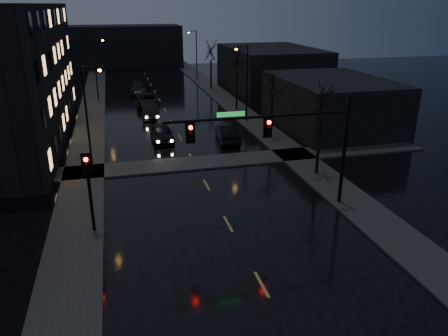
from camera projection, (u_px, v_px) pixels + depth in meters
ground at (277, 313)px, 18.04m from camera, size 160.00×160.00×0.00m
sidewalk_left at (91, 120)px, 47.82m from camera, size 3.00×140.00×0.12m
sidewalk_right at (240, 111)px, 51.72m from camera, size 3.00×140.00×0.12m
sidewalk_cross at (195, 163)px, 34.80m from camera, size 40.00×3.00×0.12m
commercial_right_near at (331, 103)px, 44.30m from camera, size 10.00×14.00×5.00m
commercial_right_far at (271, 69)px, 64.42m from camera, size 12.00×18.00×6.00m
far_block at (124, 47)px, 86.69m from camera, size 22.00×10.00×8.00m
signal_mast at (288, 134)px, 25.37m from camera, size 11.11×0.41×7.00m
signal_pole_left at (89, 182)px, 23.41m from camera, size 0.35×0.41×4.53m
tree_near at (323, 92)px, 30.47m from camera, size 3.52×3.52×8.08m
tree_mid_a at (273, 76)px, 39.68m from camera, size 3.30×3.30×7.58m
tree_mid_b at (237, 53)px, 50.29m from camera, size 3.74×3.74×8.59m
tree_far at (211, 47)px, 63.18m from camera, size 3.43×3.43×7.88m
streetlight_l_near at (89, 112)px, 30.94m from camera, size 1.53×0.28×8.00m
streetlight_l_far at (97, 64)px, 55.43m from camera, size 1.53×0.28×8.00m
streetlight_r_mid at (245, 78)px, 45.31m from camera, size 1.53×0.28×8.00m
streetlight_r_far at (195, 51)px, 70.71m from camera, size 1.53×0.28×8.00m
oncoming_car_a at (162, 133)px, 40.24m from camera, size 1.95×4.77×1.62m
oncoming_car_b at (150, 111)px, 48.47m from camera, size 2.16×4.72×1.50m
oncoming_car_c at (147, 100)px, 53.95m from camera, size 3.01×5.87×1.59m
oncoming_car_d at (138, 88)px, 61.41m from camera, size 2.70×5.77×1.63m
lead_car at (227, 132)px, 40.26m from camera, size 2.31×5.26×1.68m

